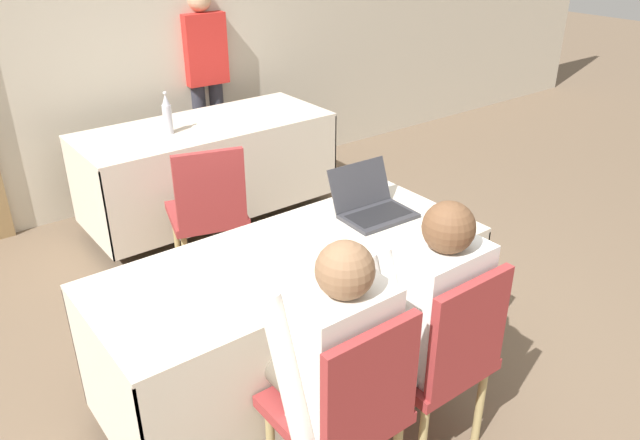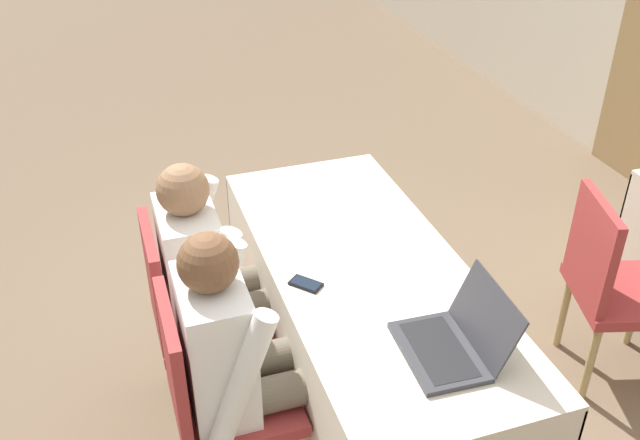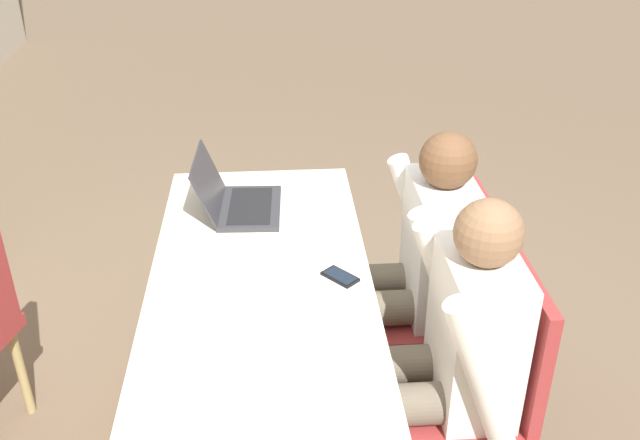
{
  "view_description": "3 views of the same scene",
  "coord_description": "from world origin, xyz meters",
  "views": [
    {
      "loc": [
        -1.36,
        -1.98,
        2.14
      ],
      "look_at": [
        0.0,
        -0.2,
        1.0
      ],
      "focal_mm": 35.0,
      "sensor_mm": 36.0,
      "label": 1
    },
    {
      "loc": [
        2.11,
        -0.9,
        2.39
      ],
      "look_at": [
        0.0,
        -0.2,
        1.0
      ],
      "focal_mm": 40.0,
      "sensor_mm": 36.0,
      "label": 2
    },
    {
      "loc": [
        -1.93,
        -0.05,
        2.09
      ],
      "look_at": [
        0.0,
        -0.2,
        1.0
      ],
      "focal_mm": 40.0,
      "sensor_mm": 36.0,
      "label": 3
    }
  ],
  "objects": [
    {
      "name": "chair_far_spare",
      "position": [
        0.15,
        1.1,
        0.51
      ],
      "size": [
        0.54,
        0.54,
        0.92
      ],
      "rotation": [
        0.0,
        0.0,
        2.86
      ],
      "color": "tan",
      "rests_on": "ground_plane"
    },
    {
      "name": "chair_near_right",
      "position": [
        0.25,
        -0.68,
        0.51
      ],
      "size": [
        0.44,
        0.44,
        0.92
      ],
      "rotation": [
        0.0,
        0.0,
        3.14
      ],
      "color": "tan",
      "rests_on": "ground_plane"
    },
    {
      "name": "ground_plane",
      "position": [
        0.0,
        0.0,
        0.0
      ],
      "size": [
        24.0,
        24.0,
        0.0
      ],
      "primitive_type": "plane",
      "color": "brown"
    },
    {
      "name": "person_white_shirt",
      "position": [
        0.25,
        -0.58,
        0.67
      ],
      "size": [
        0.5,
        0.52,
        1.18
      ],
      "rotation": [
        0.0,
        0.0,
        3.14
      ],
      "color": "#665B4C",
      "rests_on": "ground_plane"
    },
    {
      "name": "water_bottle",
      "position": [
        0.28,
        1.86,
        0.88
      ],
      "size": [
        0.06,
        0.06,
        0.29
      ],
      "color": "#B7B7C1",
      "rests_on": "conference_table_far"
    },
    {
      "name": "wall_back",
      "position": [
        0.0,
        2.6,
        1.35
      ],
      "size": [
        12.0,
        0.06,
        2.7
      ],
      "color": "beige",
      "rests_on": "ground_plane"
    },
    {
      "name": "cell_phone",
      "position": [
        0.04,
        -0.27,
        0.76
      ],
      "size": [
        0.14,
        0.13,
        0.01
      ],
      "rotation": [
        0.0,
        0.0,
        -0.84
      ],
      "color": "black",
      "rests_on": "conference_table_near"
    },
    {
      "name": "conference_table_near",
      "position": [
        0.0,
        0.0,
        0.57
      ],
      "size": [
        1.8,
        0.75,
        0.75
      ],
      "color": "beige",
      "rests_on": "ground_plane"
    },
    {
      "name": "laptop",
      "position": [
        0.55,
        0.09,
        0.8
      ],
      "size": [
        0.36,
        0.34,
        0.23
      ],
      "rotation": [
        0.0,
        0.0,
        -0.05
      ],
      "color": "#333338",
      "rests_on": "conference_table_near"
    },
    {
      "name": "person_red_shirt",
      "position": [
        0.94,
        2.57,
        0.91
      ],
      "size": [
        0.35,
        0.22,
        1.59
      ],
      "rotation": [
        0.0,
        0.0,
        -0.05
      ],
      "color": "#33333D",
      "rests_on": "ground_plane"
    },
    {
      "name": "chair_near_left",
      "position": [
        -0.25,
        -0.68,
        0.51
      ],
      "size": [
        0.44,
        0.44,
        0.92
      ],
      "rotation": [
        0.0,
        0.0,
        3.14
      ],
      "color": "tan",
      "rests_on": "ground_plane"
    },
    {
      "name": "person_checkered_shirt",
      "position": [
        -0.25,
        -0.58,
        0.67
      ],
      "size": [
        0.5,
        0.52,
        1.18
      ],
      "rotation": [
        0.0,
        0.0,
        3.14
      ],
      "color": "#665B4C",
      "rests_on": "ground_plane"
    },
    {
      "name": "paper_beside_laptop",
      "position": [
        -0.41,
        -0.16,
        0.75
      ],
      "size": [
        0.24,
        0.31,
        0.0
      ],
      "rotation": [
        0.0,
        0.0,
        0.1
      ],
      "color": "white",
      "rests_on": "conference_table_near"
    },
    {
      "name": "conference_table_far",
      "position": [
        0.57,
        1.9,
        0.57
      ],
      "size": [
        1.8,
        0.75,
        0.75
      ],
      "color": "beige",
      "rests_on": "ground_plane"
    }
  ]
}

